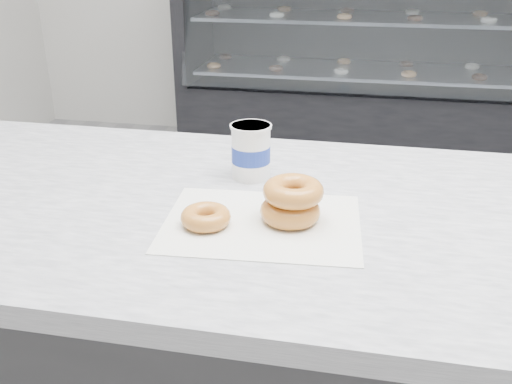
# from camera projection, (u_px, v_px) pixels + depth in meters

# --- Properties ---
(ground) EXTENTS (5.00, 5.00, 0.00)m
(ground) POSITION_uv_depth(u_px,v_px,m) (353.00, 374.00, 1.93)
(ground) COLOR gray
(ground) RESTS_ON ground
(display_case) EXTENTS (2.40, 0.74, 1.25)m
(display_case) POSITION_uv_depth(u_px,v_px,m) (373.00, 84.00, 3.63)
(display_case) COLOR black
(display_case) RESTS_ON ground
(wax_paper) EXTENTS (0.36, 0.28, 0.00)m
(wax_paper) POSITION_uv_depth(u_px,v_px,m) (262.00, 223.00, 0.99)
(wax_paper) COLOR silver
(wax_paper) RESTS_ON counter
(donut_single) EXTENTS (0.10, 0.10, 0.03)m
(donut_single) POSITION_uv_depth(u_px,v_px,m) (206.00, 217.00, 0.98)
(donut_single) COLOR orange
(donut_single) RESTS_ON wax_paper
(donut_stack) EXTENTS (0.13, 0.13, 0.07)m
(donut_stack) POSITION_uv_depth(u_px,v_px,m) (292.00, 201.00, 0.99)
(donut_stack) COLOR orange
(donut_stack) RESTS_ON wax_paper
(coffee_cup) EXTENTS (0.09, 0.09, 0.11)m
(coffee_cup) POSITION_uv_depth(u_px,v_px,m) (251.00, 151.00, 1.16)
(coffee_cup) COLOR white
(coffee_cup) RESTS_ON counter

